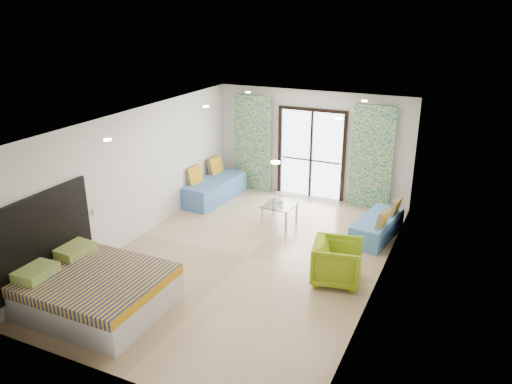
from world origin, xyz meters
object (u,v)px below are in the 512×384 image
at_px(daybed_left, 214,188).
at_px(armchair, 338,260).
at_px(bed, 94,290).
at_px(daybed_right, 378,227).
at_px(coffee_table, 280,207).

relative_size(daybed_left, armchair, 2.37).
height_order(bed, daybed_right, daybed_right).
relative_size(bed, armchair, 2.61).
xyz_separation_m(daybed_right, armchair, (-0.27, -2.10, 0.17)).
distance_m(daybed_left, coffee_table, 2.17).
relative_size(coffee_table, armchair, 0.91).
height_order(daybed_left, coffee_table, daybed_left).
bearing_deg(coffee_table, bed, -108.08).
bearing_deg(bed, armchair, 36.25).
bearing_deg(daybed_left, daybed_right, -1.77).
distance_m(bed, coffee_table, 4.61).
bearing_deg(bed, coffee_table, 71.92).
distance_m(daybed_right, coffee_table, 2.17).
xyz_separation_m(daybed_left, daybed_right, (4.23, -0.51, -0.05)).
bearing_deg(coffee_table, daybed_right, 3.99).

